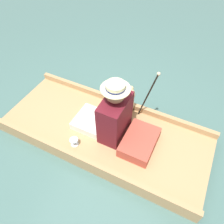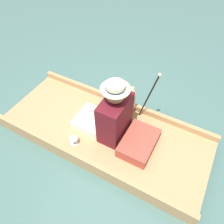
{
  "view_description": "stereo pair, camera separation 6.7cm",
  "coord_description": "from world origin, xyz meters",
  "px_view_note": "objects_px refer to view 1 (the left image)",
  "views": [
    {
      "loc": [
        -1.55,
        -0.89,
        2.49
      ],
      "look_at": [
        0.02,
        -0.11,
        0.53
      ],
      "focal_mm": 35.0,
      "sensor_mm": 36.0,
      "label": 1
    },
    {
      "loc": [
        -1.52,
        -0.95,
        2.49
      ],
      "look_at": [
        0.02,
        -0.11,
        0.53
      ],
      "focal_mm": 35.0,
      "sensor_mm": 36.0,
      "label": 2
    }
  ],
  "objects_px": {
    "seated_person": "(111,115)",
    "teddy_bear": "(128,101)",
    "wine_glass": "(74,141)",
    "walking_cane": "(149,92)"
  },
  "relations": [
    {
      "from": "seated_person",
      "to": "teddy_bear",
      "type": "height_order",
      "value": "seated_person"
    },
    {
      "from": "seated_person",
      "to": "teddy_bear",
      "type": "distance_m",
      "value": 0.44
    },
    {
      "from": "teddy_bear",
      "to": "wine_glass",
      "type": "height_order",
      "value": "teddy_bear"
    },
    {
      "from": "wine_glass",
      "to": "walking_cane",
      "type": "distance_m",
      "value": 1.13
    },
    {
      "from": "seated_person",
      "to": "teddy_bear",
      "type": "relative_size",
      "value": 1.93
    },
    {
      "from": "walking_cane",
      "to": "wine_glass",
      "type": "bearing_deg",
      "value": 142.72
    },
    {
      "from": "seated_person",
      "to": "walking_cane",
      "type": "distance_m",
      "value": 0.58
    },
    {
      "from": "teddy_bear",
      "to": "seated_person",
      "type": "bearing_deg",
      "value": 171.6
    },
    {
      "from": "seated_person",
      "to": "teddy_bear",
      "type": "bearing_deg",
      "value": -12.05
    },
    {
      "from": "seated_person",
      "to": "wine_glass",
      "type": "height_order",
      "value": "seated_person"
    }
  ]
}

